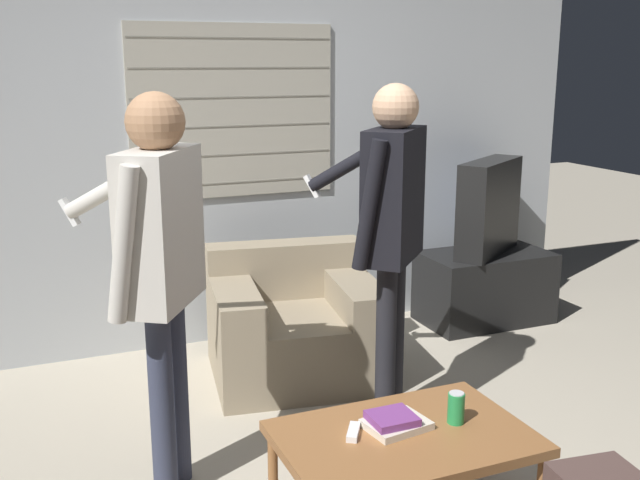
% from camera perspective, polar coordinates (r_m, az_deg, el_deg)
% --- Properties ---
extents(wall_back, '(5.20, 0.08, 2.55)m').
position_cam_1_polar(wall_back, '(4.72, -8.17, 7.36)').
color(wall_back, '#ADB2B7').
rests_on(wall_back, ground_plane).
extents(armchair_beige, '(1.04, 0.96, 0.72)m').
position_cam_1_polar(armchair_beige, '(4.34, -2.02, -6.52)').
color(armchair_beige, gray).
rests_on(armchair_beige, ground_plane).
extents(coffee_table, '(0.95, 0.63, 0.40)m').
position_cam_1_polar(coffee_table, '(2.96, 6.43, -15.11)').
color(coffee_table, brown).
rests_on(coffee_table, ground_plane).
extents(tv_stand, '(0.88, 0.51, 0.49)m').
position_cam_1_polar(tv_stand, '(5.33, 12.43, -3.51)').
color(tv_stand, black).
rests_on(tv_stand, ground_plane).
extents(tv, '(0.68, 0.56, 0.64)m').
position_cam_1_polar(tv, '(5.19, 12.72, 2.45)').
color(tv, black).
rests_on(tv, tv_stand).
extents(person_left_standing, '(0.55, 0.78, 1.67)m').
position_cam_1_polar(person_left_standing, '(3.02, -12.16, -0.46)').
color(person_left_standing, '#33384C').
rests_on(person_left_standing, ground_plane).
extents(person_right_standing, '(0.50, 0.80, 1.68)m').
position_cam_1_polar(person_right_standing, '(3.59, 5.43, 2.07)').
color(person_right_standing, black).
rests_on(person_right_standing, ground_plane).
extents(book_stack, '(0.26, 0.21, 0.06)m').
position_cam_1_polar(book_stack, '(2.96, 5.71, -13.63)').
color(book_stack, beige).
rests_on(book_stack, coffee_table).
extents(soda_can, '(0.07, 0.07, 0.13)m').
position_cam_1_polar(soda_can, '(3.02, 10.33, -12.47)').
color(soda_can, '#238E47').
rests_on(soda_can, coffee_table).
extents(spare_remote, '(0.10, 0.13, 0.02)m').
position_cam_1_polar(spare_remote, '(2.91, 2.56, -14.40)').
color(spare_remote, white).
rests_on(spare_remote, coffee_table).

